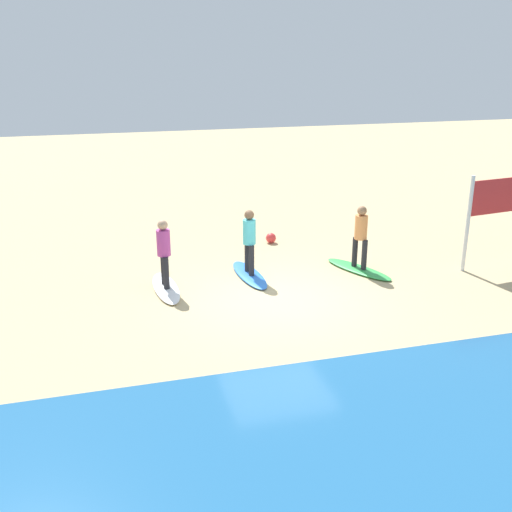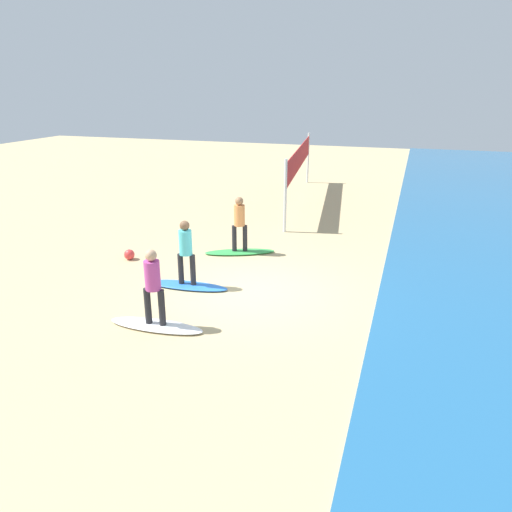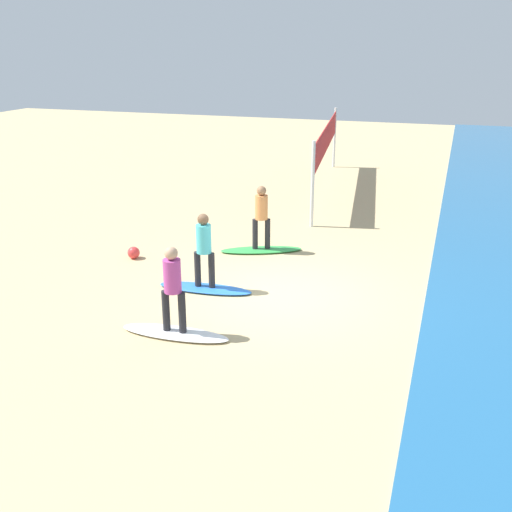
% 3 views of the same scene
% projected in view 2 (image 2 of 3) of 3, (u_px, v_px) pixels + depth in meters
% --- Properties ---
extents(ground_plane, '(60.00, 60.00, 0.00)m').
position_uv_depth(ground_plane, '(251.00, 291.00, 11.96)').
color(ground_plane, tan).
extents(surfboard_green, '(1.36, 2.15, 0.09)m').
position_uv_depth(surfboard_green, '(240.00, 252.00, 14.63)').
color(surfboard_green, green).
rests_on(surfboard_green, ground).
extents(surfer_green, '(0.32, 0.43, 1.64)m').
position_uv_depth(surfer_green, '(239.00, 220.00, 14.30)').
color(surfer_green, '#232328').
rests_on(surfer_green, surfboard_green).
extents(surfboard_blue, '(0.70, 2.13, 0.09)m').
position_uv_depth(surfboard_blue, '(188.00, 285.00, 12.21)').
color(surfboard_blue, blue).
rests_on(surfboard_blue, ground).
extents(surfer_blue, '(0.32, 0.46, 1.64)m').
position_uv_depth(surfer_blue, '(186.00, 248.00, 11.88)').
color(surfer_blue, '#232328').
rests_on(surfer_blue, surfboard_blue).
extents(surfboard_white, '(0.64, 2.12, 0.09)m').
position_uv_depth(surfboard_white, '(156.00, 325.00, 10.19)').
color(surfboard_white, white).
rests_on(surfboard_white, ground).
extents(surfer_white, '(0.32, 0.46, 1.64)m').
position_uv_depth(surfer_white, '(153.00, 282.00, 9.86)').
color(surfer_white, '#232328').
rests_on(surfer_white, surfboard_white).
extents(volleyball_net, '(9.02, 1.27, 2.50)m').
position_uv_depth(volleyball_net, '(299.00, 160.00, 20.35)').
color(volleyball_net, silver).
rests_on(volleyball_net, ground).
extents(beach_ball, '(0.30, 0.30, 0.30)m').
position_uv_depth(beach_ball, '(129.00, 255.00, 14.09)').
color(beach_ball, '#E53838').
rests_on(beach_ball, ground).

